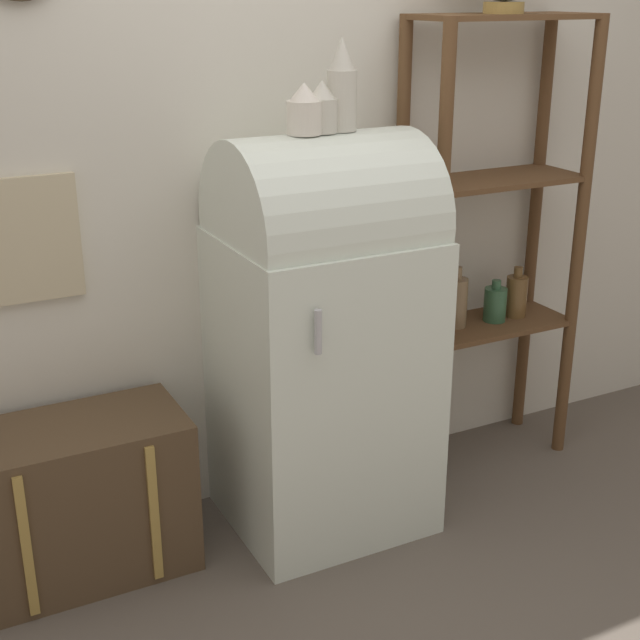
# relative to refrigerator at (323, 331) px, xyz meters

# --- Properties ---
(ground_plane) EXTENTS (12.00, 12.00, 0.00)m
(ground_plane) POSITION_rel_refrigerator_xyz_m (0.00, -0.24, -0.74)
(ground_plane) COLOR #60564C
(wall_back) EXTENTS (7.00, 0.09, 2.70)m
(wall_back) POSITION_rel_refrigerator_xyz_m (-0.01, 0.33, 0.61)
(wall_back) COLOR silver
(wall_back) RESTS_ON ground_plane
(refrigerator) EXTENTS (0.68, 0.65, 1.43)m
(refrigerator) POSITION_rel_refrigerator_xyz_m (0.00, 0.00, 0.00)
(refrigerator) COLOR silver
(refrigerator) RESTS_ON ground_plane
(suitcase_trunk) EXTENTS (0.73, 0.40, 0.54)m
(suitcase_trunk) POSITION_rel_refrigerator_xyz_m (-0.88, 0.07, -0.47)
(suitcase_trunk) COLOR brown
(suitcase_trunk) RESTS_ON ground_plane
(shelf_unit) EXTENTS (0.72, 0.32, 1.78)m
(shelf_unit) POSITION_rel_refrigerator_xyz_m (0.80, 0.13, 0.23)
(shelf_unit) COLOR brown
(shelf_unit) RESTS_ON ground_plane
(vase_left) EXTENTS (0.11, 0.11, 0.16)m
(vase_left) POSITION_rel_refrigerator_xyz_m (-0.07, -0.00, 0.76)
(vase_left) COLOR silver
(vase_left) RESTS_ON refrigerator
(vase_center) EXTENTS (0.10, 0.10, 0.16)m
(vase_center) POSITION_rel_refrigerator_xyz_m (0.00, 0.01, 0.76)
(vase_center) COLOR beige
(vase_center) RESTS_ON refrigerator
(vase_right) EXTENTS (0.10, 0.10, 0.29)m
(vase_right) POSITION_rel_refrigerator_xyz_m (0.07, 0.01, 0.82)
(vase_right) COLOR beige
(vase_right) RESTS_ON refrigerator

